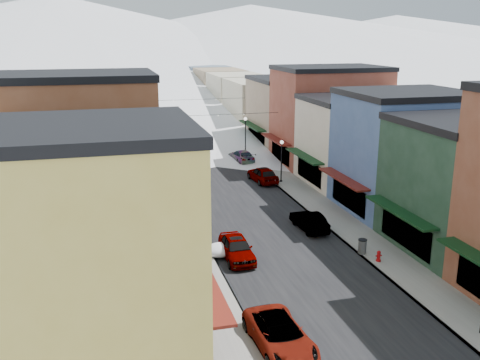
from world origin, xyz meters
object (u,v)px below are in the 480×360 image
trash_can (362,246)px  streetlamp_near (282,156)px  car_white_suv (280,335)px  fire_hydrant (379,256)px  car_green_sedan (309,221)px  car_dark_hatch (186,174)px  car_silver_sedan (237,248)px

trash_can → streetlamp_near: (0.68, 19.43, 2.22)m
car_white_suv → fire_hydrant: bearing=36.1°
car_green_sedan → streetlamp_near: streetlamp_near is taller
fire_hydrant → streetlamp_near: (0.22, 20.94, 2.40)m
car_white_suv → trash_can: bearing=42.4°
car_dark_hatch → fire_hydrant: bearing=-75.2°
car_green_sedan → streetlamp_near: bearing=-103.0°
car_white_suv → trash_can: size_ratio=5.15×
fire_hydrant → streetlamp_near: bearing=89.4°
car_silver_sedan → car_dark_hatch: size_ratio=1.15×
car_silver_sedan → car_green_sedan: (7.00, 4.09, -0.07)m
car_dark_hatch → car_white_suv: bearing=-96.7°
car_green_sedan → streetlamp_near: 14.05m
fire_hydrant → car_silver_sedan: bearing=160.9°
car_silver_sedan → fire_hydrant: car_silver_sedan is taller
car_white_suv → car_green_sedan: 17.06m
car_dark_hatch → car_green_sedan: bearing=-73.6°
trash_can → streetlamp_near: 19.57m
car_white_suv → streetlamp_near: (10.04, 28.92, 2.15)m
fire_hydrant → car_green_sedan: bearing=106.5°
car_white_suv → car_green_sedan: (7.66, 15.24, -0.01)m
car_silver_sedan → fire_hydrant: size_ratio=6.25×
trash_can → fire_hydrant: bearing=-73.2°
car_dark_hatch → trash_can: car_dark_hatch is taller
car_silver_sedan → streetlamp_near: streetlamp_near is taller
car_silver_sedan → car_dark_hatch: (0.00, 21.50, -0.13)m
car_silver_sedan → trash_can: 8.86m
car_white_suv → car_green_sedan: car_white_suv is taller
car_dark_hatch → fire_hydrant: size_ratio=5.43×
car_green_sedan → car_dark_hatch: bearing=-71.3°
car_green_sedan → trash_can: (1.70, -5.75, -0.06)m
car_silver_sedan → car_green_sedan: bearing=30.9°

